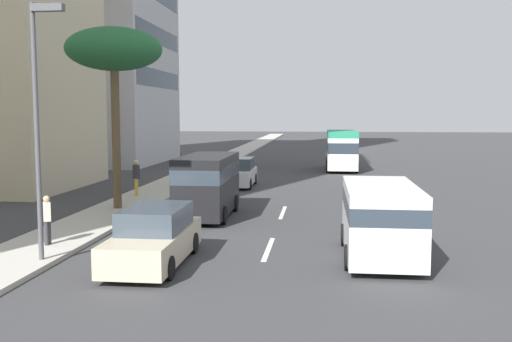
# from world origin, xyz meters

# --- Properties ---
(ground_plane) EXTENTS (198.00, 198.00, 0.00)m
(ground_plane) POSITION_xyz_m (31.50, 0.00, 0.00)
(ground_plane) COLOR #38383A
(sidewalk_right) EXTENTS (162.00, 2.67, 0.15)m
(sidewalk_right) POSITION_xyz_m (31.50, 7.24, 0.07)
(sidewalk_right) COLOR #B2ADA3
(sidewalk_right) RESTS_ON ground_plane
(lane_stripe_mid) EXTENTS (3.20, 0.16, 0.01)m
(lane_stripe_mid) POSITION_xyz_m (15.31, 0.00, 0.01)
(lane_stripe_mid) COLOR silver
(lane_stripe_mid) RESTS_ON ground_plane
(lane_stripe_far) EXTENTS (3.20, 0.16, 0.01)m
(lane_stripe_far) POSITION_xyz_m (22.19, 0.00, 0.01)
(lane_stripe_far) COLOR silver
(lane_stripe_far) RESTS_ON ground_plane
(minibus_lead) EXTENTS (6.48, 2.31, 2.98)m
(minibus_lead) POSITION_xyz_m (41.49, -3.14, 1.63)
(minibus_lead) COLOR silver
(minibus_lead) RESTS_ON ground_plane
(van_second) EXTENTS (5.12, 2.05, 2.58)m
(van_second) POSITION_xyz_m (20.78, 3.05, 1.47)
(van_second) COLOR black
(van_second) RESTS_ON ground_plane
(car_third) EXTENTS (4.21, 1.80, 1.68)m
(car_third) POSITION_xyz_m (30.93, 3.20, 0.79)
(car_third) COLOR silver
(car_third) RESTS_ON ground_plane
(van_fourth) EXTENTS (5.05, 2.21, 2.21)m
(van_fourth) POSITION_xyz_m (14.60, -3.43, 1.27)
(van_fourth) COLOR silver
(van_fourth) RESTS_ON ground_plane
(car_fifth) EXTENTS (4.74, 1.86, 1.64)m
(car_fifth) POSITION_xyz_m (13.13, 3.10, 0.78)
(car_fifth) COLOR beige
(car_fifth) RESTS_ON ground_plane
(pedestrian_near_lamp) EXTENTS (0.37, 0.39, 1.82)m
(pedestrian_near_lamp) POSITION_xyz_m (25.37, 7.62, 1.17)
(pedestrian_near_lamp) COLOR gold
(pedestrian_near_lamp) RESTS_ON sidewalk_right
(pedestrian_mid_block) EXTENTS (0.39, 0.35, 1.58)m
(pedestrian_mid_block) POSITION_xyz_m (14.51, 7.00, 1.01)
(pedestrian_mid_block) COLOR #333338
(pedestrian_mid_block) RESTS_ON sidewalk_right
(palm_tree) EXTENTS (4.14, 4.14, 7.86)m
(palm_tree) POSITION_xyz_m (21.75, 7.31, 6.99)
(palm_tree) COLOR brown
(palm_tree) RESTS_ON sidewalk_right
(street_lamp) EXTENTS (0.24, 0.97, 7.22)m
(street_lamp) POSITION_xyz_m (12.69, 6.20, 4.57)
(street_lamp) COLOR #4C4C51
(street_lamp) RESTS_ON sidewalk_right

